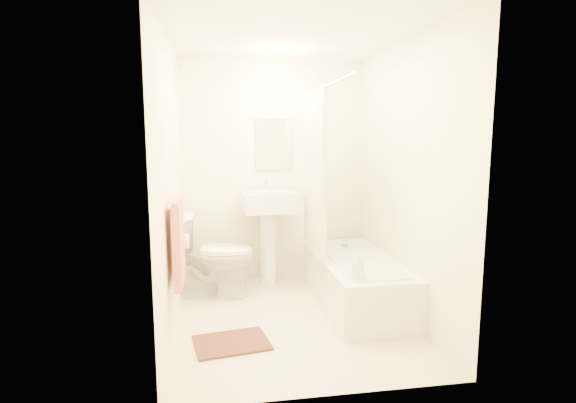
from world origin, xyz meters
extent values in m
plane|color=beige|center=(0.00, 0.00, 0.00)|extent=(2.40, 2.40, 0.00)
plane|color=white|center=(0.00, 0.00, 2.40)|extent=(2.40, 2.40, 0.00)
cube|color=beige|center=(0.00, 1.20, 1.20)|extent=(2.00, 0.02, 2.40)
cube|color=beige|center=(-1.00, 0.00, 1.20)|extent=(0.02, 2.40, 2.40)
cube|color=beige|center=(1.00, 0.00, 1.20)|extent=(0.02, 2.40, 2.40)
cube|color=white|center=(0.00, 1.18, 1.50)|extent=(0.40, 0.03, 0.55)
cylinder|color=silver|center=(0.30, 0.10, 2.00)|extent=(0.03, 1.70, 0.03)
cube|color=silver|center=(0.30, 0.50, 1.22)|extent=(0.04, 0.80, 1.55)
cylinder|color=silver|center=(-0.96, -0.25, 1.10)|extent=(0.02, 0.60, 0.02)
cube|color=#CC7266|center=(-0.93, -0.25, 0.78)|extent=(0.06, 0.45, 0.66)
cylinder|color=white|center=(-0.93, 0.12, 0.70)|extent=(0.11, 0.12, 0.12)
imported|color=white|center=(-0.68, 0.71, 0.41)|extent=(0.90, 0.60, 0.81)
cube|color=#532E1F|center=(-0.55, -0.40, 0.01)|extent=(0.61, 0.50, 0.02)
imported|color=white|center=(0.47, -0.34, 0.55)|extent=(0.13, 0.13, 0.21)
cube|color=#3EB466|center=(0.68, 0.75, 0.46)|extent=(0.12, 0.22, 0.04)
camera|label=1|loc=(-0.65, -3.68, 1.58)|focal=28.00mm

